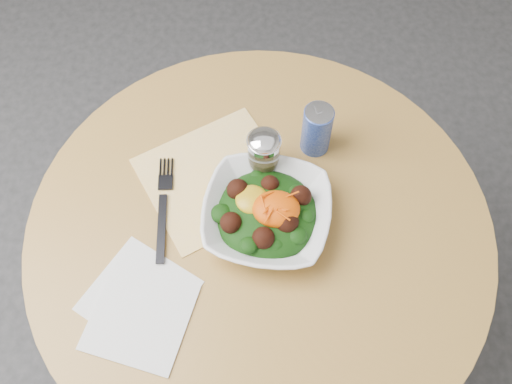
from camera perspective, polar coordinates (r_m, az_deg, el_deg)
ground at (r=1.80m, az=0.23°, el=-13.87°), size 6.00×6.00×0.00m
table at (r=1.28m, az=0.32°, el=-7.26°), size 0.90×0.90×0.75m
cloth_napkin at (r=1.15m, az=-4.04°, el=1.47°), size 0.36×0.35×0.00m
paper_napkins at (r=1.06m, az=-11.57°, el=-11.11°), size 0.23×0.26×0.00m
salad_bowl at (r=1.07m, az=1.10°, el=-2.16°), size 0.28×0.28×0.09m
fork at (r=1.13m, az=-9.24°, el=-1.28°), size 0.03×0.23×0.00m
spice_shaker at (r=1.11m, az=0.78°, el=3.73°), size 0.07×0.07×0.12m
beverage_can at (r=1.15m, az=6.10°, el=6.25°), size 0.06×0.06×0.12m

